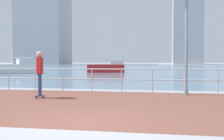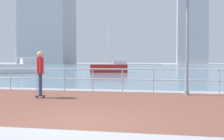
% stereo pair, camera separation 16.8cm
% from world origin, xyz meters
% --- Properties ---
extents(ground, '(220.00, 220.00, 0.00)m').
position_xyz_m(ground, '(0.00, 40.00, 0.00)').
color(ground, '#9E9EA3').
extents(brick_paving, '(28.00, 6.99, 0.01)m').
position_xyz_m(brick_paving, '(0.00, 2.86, 0.00)').
color(brick_paving, brown).
rests_on(brick_paving, ground).
extents(harbor_water, '(180.00, 88.00, 0.00)m').
position_xyz_m(harbor_water, '(0.00, 51.35, 0.00)').
color(harbor_water, slate).
rests_on(harbor_water, ground).
extents(waterfront_railing, '(25.25, 0.06, 1.08)m').
position_xyz_m(waterfront_railing, '(-0.00, 6.35, 0.75)').
color(waterfront_railing, '#B2BCC1').
rests_on(waterfront_railing, ground).
extents(lamppost, '(0.82, 0.36, 5.29)m').
position_xyz_m(lamppost, '(2.65, 5.75, 2.93)').
color(lamppost, gray).
rests_on(lamppost, ground).
extents(skateboarder, '(0.40, 0.53, 1.80)m').
position_xyz_m(skateboarder, '(-2.82, 3.82, 1.09)').
color(skateboarder, black).
rests_on(skateboarder, ground).
extents(sailboat_ivory, '(4.54, 4.59, 6.93)m').
position_xyz_m(sailboat_ivory, '(-13.85, 21.62, 0.66)').
color(sailboat_ivory, white).
rests_on(sailboat_ivory, ground).
extents(sailboat_white, '(4.61, 2.35, 6.20)m').
position_xyz_m(sailboat_white, '(-4.46, 26.34, 0.59)').
color(sailboat_white, '#B21E1E').
rests_on(sailboat_white, ground).
extents(tower_slate, '(17.87, 15.37, 46.03)m').
position_xyz_m(tower_slate, '(-42.31, 94.77, 22.18)').
color(tower_slate, '#A3A8B2').
rests_on(tower_slate, ground).
extents(tower_glass, '(10.91, 11.08, 45.87)m').
position_xyz_m(tower_glass, '(12.38, 103.57, 22.10)').
color(tower_glass, '#A3A8B2').
rests_on(tower_glass, ground).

